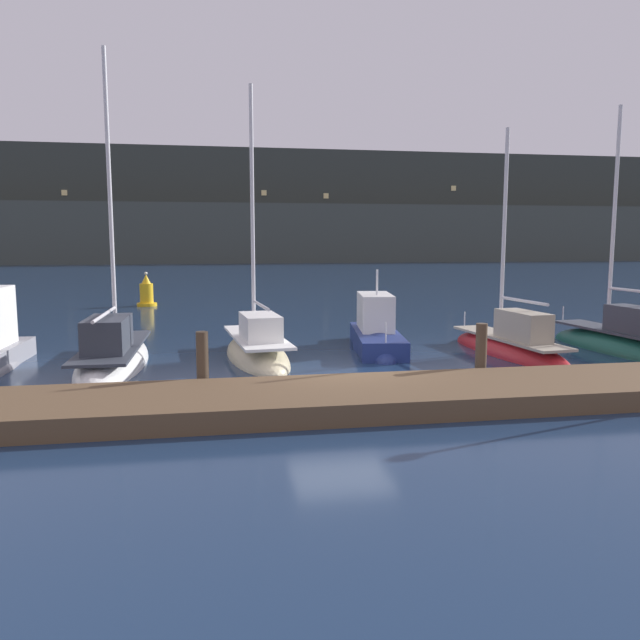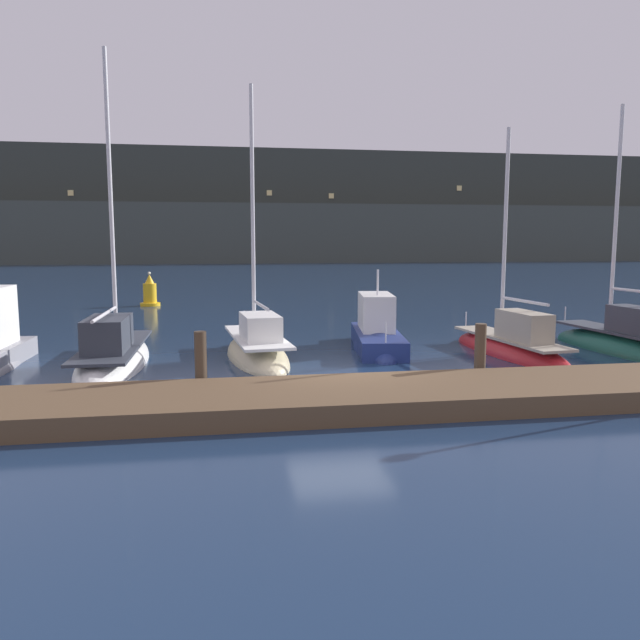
{
  "view_description": "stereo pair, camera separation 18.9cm",
  "coord_description": "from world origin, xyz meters",
  "px_view_note": "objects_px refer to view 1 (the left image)",
  "views": [
    {
      "loc": [
        -3.2,
        -15.0,
        3.6
      ],
      "look_at": [
        0.0,
        3.09,
        1.2
      ],
      "focal_mm": 35.0,
      "sensor_mm": 36.0,
      "label": 1
    },
    {
      "loc": [
        -3.01,
        -15.03,
        3.6
      ],
      "look_at": [
        0.0,
        3.09,
        1.2
      ],
      "focal_mm": 35.0,
      "sensor_mm": 36.0,
      "label": 2
    }
  ],
  "objects_px": {
    "channel_buoy": "(147,294)",
    "sailboat_berth_8": "(619,347)",
    "sailboat_berth_4": "(113,360)",
    "motorboat_berth_6": "(376,341)",
    "sailboat_berth_5": "(257,353)",
    "sailboat_berth_7": "(510,349)"
  },
  "relations": [
    {
      "from": "sailboat_berth_7",
      "to": "channel_buoy",
      "type": "height_order",
      "value": "sailboat_berth_7"
    },
    {
      "from": "sailboat_berth_7",
      "to": "motorboat_berth_6",
      "type": "bearing_deg",
      "value": 155.24
    },
    {
      "from": "sailboat_berth_4",
      "to": "sailboat_berth_8",
      "type": "relative_size",
      "value": 1.14
    },
    {
      "from": "sailboat_berth_5",
      "to": "motorboat_berth_6",
      "type": "distance_m",
      "value": 4.13
    },
    {
      "from": "sailboat_berth_5",
      "to": "sailboat_berth_7",
      "type": "relative_size",
      "value": 1.15
    },
    {
      "from": "sailboat_berth_8",
      "to": "motorboat_berth_6",
      "type": "bearing_deg",
      "value": 165.43
    },
    {
      "from": "sailboat_berth_5",
      "to": "sailboat_berth_8",
      "type": "height_order",
      "value": "sailboat_berth_5"
    },
    {
      "from": "sailboat_berth_5",
      "to": "sailboat_berth_7",
      "type": "height_order",
      "value": "sailboat_berth_5"
    },
    {
      "from": "sailboat_berth_4",
      "to": "sailboat_berth_5",
      "type": "height_order",
      "value": "sailboat_berth_4"
    },
    {
      "from": "sailboat_berth_8",
      "to": "channel_buoy",
      "type": "bearing_deg",
      "value": 133.85
    },
    {
      "from": "channel_buoy",
      "to": "sailboat_berth_8",
      "type": "bearing_deg",
      "value": -46.15
    },
    {
      "from": "sailboat_berth_5",
      "to": "channel_buoy",
      "type": "xyz_separation_m",
      "value": [
        -4.73,
        15.96,
        0.51
      ]
    },
    {
      "from": "sailboat_berth_4",
      "to": "sailboat_berth_7",
      "type": "xyz_separation_m",
      "value": [
        11.95,
        -0.4,
        0.01
      ]
    },
    {
      "from": "sailboat_berth_8",
      "to": "channel_buoy",
      "type": "relative_size",
      "value": 4.56
    },
    {
      "from": "sailboat_berth_5",
      "to": "sailboat_berth_4",
      "type": "bearing_deg",
      "value": -175.41
    },
    {
      "from": "sailboat_berth_5",
      "to": "motorboat_berth_6",
      "type": "xyz_separation_m",
      "value": [
        4.0,
        1.03,
        0.1
      ]
    },
    {
      "from": "sailboat_berth_4",
      "to": "motorboat_berth_6",
      "type": "xyz_separation_m",
      "value": [
        8.13,
        1.36,
        0.1
      ]
    },
    {
      "from": "motorboat_berth_6",
      "to": "sailboat_berth_8",
      "type": "height_order",
      "value": "sailboat_berth_8"
    },
    {
      "from": "sailboat_berth_4",
      "to": "sailboat_berth_8",
      "type": "height_order",
      "value": "sailboat_berth_4"
    },
    {
      "from": "sailboat_berth_7",
      "to": "sailboat_berth_4",
      "type": "bearing_deg",
      "value": 178.08
    },
    {
      "from": "motorboat_berth_6",
      "to": "channel_buoy",
      "type": "bearing_deg",
      "value": 120.33
    },
    {
      "from": "sailboat_berth_7",
      "to": "sailboat_berth_8",
      "type": "bearing_deg",
      "value": -2.82
    }
  ]
}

